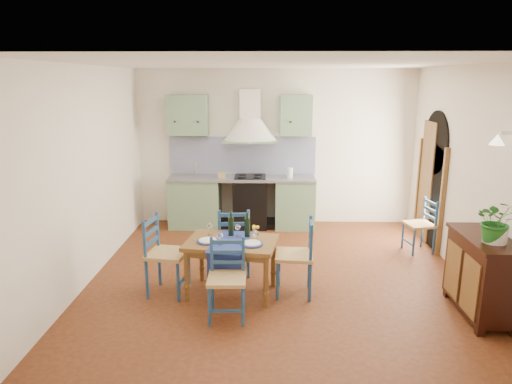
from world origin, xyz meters
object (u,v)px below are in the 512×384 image
Objects in this scene: sideboard at (482,273)px; potted_plant at (497,221)px; dining_table at (232,247)px; chair_near at (227,278)px.

sideboard is 0.68m from potted_plant.
dining_table is 1.13× the size of sideboard.
dining_table is 0.60m from chair_near.
potted_plant reaches higher than sideboard.
chair_near is 1.91× the size of potted_plant.
chair_near is 2.85m from sideboard.
dining_table is at bearing 89.07° from chair_near.
dining_table is at bearing 170.62° from sideboard.
chair_near is 0.86× the size of sideboard.
chair_near is 2.94m from potted_plant.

